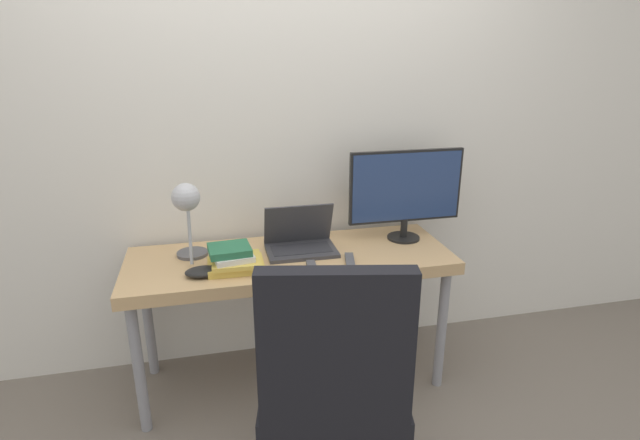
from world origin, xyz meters
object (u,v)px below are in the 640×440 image
object	(u,v)px
desk_lamp	(187,207)
book_stack	(234,259)
monitor	(406,190)
laptop	(300,241)
office_chair	(333,377)
game_controller	(203,272)

from	to	relation	value
desk_lamp	book_stack	xyz separation A→B (m)	(0.19, -0.09, -0.24)
monitor	desk_lamp	bearing A→B (deg)	-174.60
laptop	desk_lamp	size ratio (longest dim) A/B	0.85
laptop	monitor	bearing A→B (deg)	4.05
office_chair	book_stack	size ratio (longest dim) A/B	4.16
monitor	game_controller	bearing A→B (deg)	-167.61
desk_lamp	laptop	bearing A→B (deg)	6.85
office_chair	game_controller	xyz separation A→B (m)	(-0.43, 0.66, 0.15)
book_stack	game_controller	distance (m)	0.15
desk_lamp	office_chair	xyz separation A→B (m)	(0.48, -0.79, -0.42)
laptop	book_stack	size ratio (longest dim) A/B	1.35
game_controller	desk_lamp	bearing A→B (deg)	111.37
office_chair	book_stack	bearing A→B (deg)	112.48
monitor	office_chair	distance (m)	1.15
desk_lamp	office_chair	size ratio (longest dim) A/B	0.38
game_controller	office_chair	bearing A→B (deg)	-56.90
desk_lamp	book_stack	bearing A→B (deg)	-24.52
desk_lamp	game_controller	bearing A→B (deg)	-68.63
office_chair	game_controller	world-z (taller)	office_chair
monitor	desk_lamp	distance (m)	1.10
desk_lamp	game_controller	world-z (taller)	desk_lamp
laptop	monitor	distance (m)	0.61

